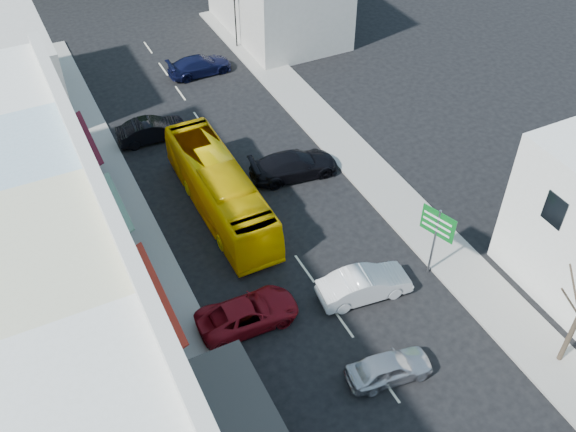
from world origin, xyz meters
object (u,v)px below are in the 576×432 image
object	(u,v)px
car_silver	(389,367)
traffic_signal	(236,22)
bus	(220,190)
car_white	(364,286)
pedestrian_left	(164,347)
car_red	(248,313)
direction_sign	(434,243)

from	to	relation	value
car_silver	traffic_signal	size ratio (longest dim) A/B	0.97
bus	car_white	distance (m)	10.27
bus	pedestrian_left	bearing A→B (deg)	-125.98
car_silver	car_red	distance (m)	7.24
car_red	traffic_signal	xyz separation A→B (m)	(10.78, 26.70, 1.57)
car_silver	car_red	world-z (taller)	same
car_silver	traffic_signal	bearing A→B (deg)	-3.38
bus	car_white	xyz separation A→B (m)	(4.04, -9.40, -0.85)
direction_sign	bus	bearing A→B (deg)	111.08
pedestrian_left	traffic_signal	xyz separation A→B (m)	(15.10, 27.01, 1.27)
direction_sign	traffic_signal	world-z (taller)	traffic_signal
car_silver	pedestrian_left	size ratio (longest dim) A/B	2.59
car_red	direction_sign	xyz separation A→B (m)	(9.98, -1.15, 1.48)
car_silver	car_red	size ratio (longest dim) A/B	0.96
car_white	traffic_signal	bearing A→B (deg)	-3.22
bus	traffic_signal	distance (m)	20.32
bus	car_silver	bearing A→B (deg)	-80.08
car_white	pedestrian_left	size ratio (longest dim) A/B	2.59
car_red	pedestrian_left	size ratio (longest dim) A/B	2.71
pedestrian_left	car_red	bearing A→B (deg)	-110.62
bus	direction_sign	xyz separation A→B (m)	(7.99, -9.55, 0.63)
direction_sign	traffic_signal	xyz separation A→B (m)	(0.80, 27.85, 0.09)
car_white	direction_sign	world-z (taller)	direction_sign
car_red	direction_sign	distance (m)	10.15
car_silver	direction_sign	size ratio (longest dim) A/B	1.01
car_white	pedestrian_left	bearing A→B (deg)	92.66
bus	car_silver	world-z (taller)	bus
direction_sign	traffic_signal	bearing A→B (deg)	69.52
car_silver	pedestrian_left	distance (m)	10.32
traffic_signal	car_red	bearing A→B (deg)	52.00
car_white	direction_sign	distance (m)	4.21
car_red	traffic_signal	size ratio (longest dim) A/B	1.01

